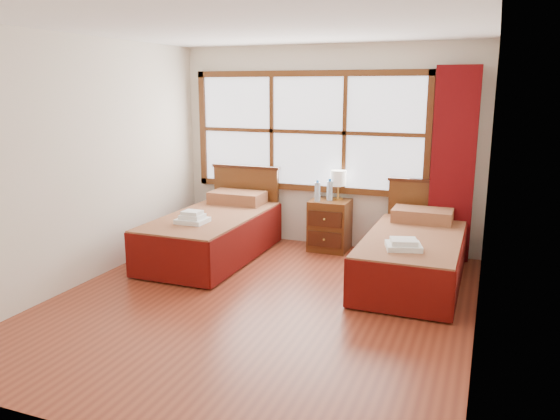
% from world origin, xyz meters
% --- Properties ---
extents(floor, '(4.50, 4.50, 0.00)m').
position_xyz_m(floor, '(0.00, 0.00, 0.00)').
color(floor, brown).
rests_on(floor, ground).
extents(ceiling, '(4.50, 4.50, 0.00)m').
position_xyz_m(ceiling, '(0.00, 0.00, 2.60)').
color(ceiling, white).
rests_on(ceiling, wall_back).
extents(wall_back, '(4.00, 0.00, 4.00)m').
position_xyz_m(wall_back, '(0.00, 2.25, 1.30)').
color(wall_back, silver).
rests_on(wall_back, floor).
extents(wall_left, '(0.00, 4.50, 4.50)m').
position_xyz_m(wall_left, '(-2.00, 0.00, 1.30)').
color(wall_left, silver).
rests_on(wall_left, floor).
extents(wall_right, '(0.00, 4.50, 4.50)m').
position_xyz_m(wall_right, '(2.00, 0.00, 1.30)').
color(wall_right, silver).
rests_on(wall_right, floor).
extents(window, '(3.16, 0.06, 1.56)m').
position_xyz_m(window, '(-0.25, 2.21, 1.50)').
color(window, white).
rests_on(window, wall_back).
extents(curtain, '(0.50, 0.16, 2.30)m').
position_xyz_m(curtain, '(1.60, 2.11, 1.17)').
color(curtain, '#62090C').
rests_on(curtain, wall_back).
extents(bed_left, '(1.05, 2.07, 1.02)m').
position_xyz_m(bed_left, '(-1.12, 1.20, 0.31)').
color(bed_left, '#3B1A0C').
rests_on(bed_left, floor).
extents(bed_right, '(1.01, 2.03, 0.98)m').
position_xyz_m(bed_right, '(1.31, 1.20, 0.30)').
color(bed_right, '#3B1A0C').
rests_on(bed_right, floor).
extents(nightstand, '(0.49, 0.48, 0.66)m').
position_xyz_m(nightstand, '(0.14, 1.99, 0.33)').
color(nightstand, '#582E13').
rests_on(nightstand, floor).
extents(towels_left, '(0.33, 0.29, 0.14)m').
position_xyz_m(towels_left, '(-1.13, 0.71, 0.60)').
color(towels_left, white).
rests_on(towels_left, bed_left).
extents(towels_right, '(0.41, 0.38, 0.10)m').
position_xyz_m(towels_right, '(1.28, 0.63, 0.56)').
color(towels_right, white).
rests_on(towels_right, bed_right).
extents(lamp, '(0.19, 0.19, 0.38)m').
position_xyz_m(lamp, '(0.22, 2.09, 0.92)').
color(lamp, '#C38F3E').
rests_on(lamp, nightstand).
extents(bottle_near, '(0.07, 0.07, 0.27)m').
position_xyz_m(bottle_near, '(-0.00, 1.88, 0.78)').
color(bottle_near, '#ACC7DD').
rests_on(bottle_near, nightstand).
extents(bottle_far, '(0.07, 0.07, 0.28)m').
position_xyz_m(bottle_far, '(0.13, 2.00, 0.78)').
color(bottle_far, '#ACC7DD').
rests_on(bottle_far, nightstand).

